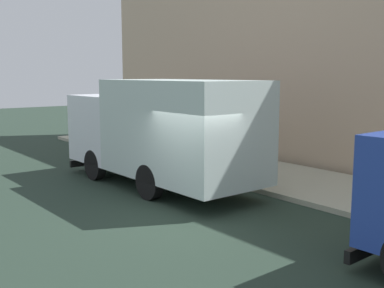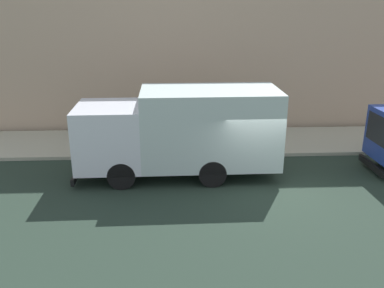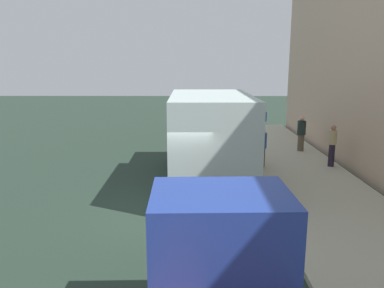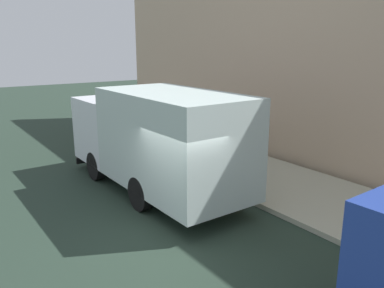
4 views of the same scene
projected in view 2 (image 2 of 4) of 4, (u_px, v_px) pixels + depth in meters
ground at (259, 187)px, 14.89m from camera, size 80.00×80.00×0.00m
sidewalk at (239, 141)px, 19.49m from camera, size 3.79×30.00×0.15m
building_facade at (235, 35)px, 20.24m from camera, size 0.50×30.00×9.40m
large_utility_truck at (182, 130)px, 15.40m from camera, size 2.68×7.50×3.28m
pedestrian_walking at (144, 133)px, 17.68m from camera, size 0.53×0.53×1.62m
pedestrian_standing at (86, 118)px, 19.80m from camera, size 0.51×0.51×1.68m
pedestrian_third at (145, 114)px, 20.36m from camera, size 0.45×0.45×1.69m
traffic_cone_orange at (80, 148)px, 17.51m from camera, size 0.40×0.40×0.58m
street_sign_post at (161, 121)px, 17.31m from camera, size 0.44×0.08×2.41m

